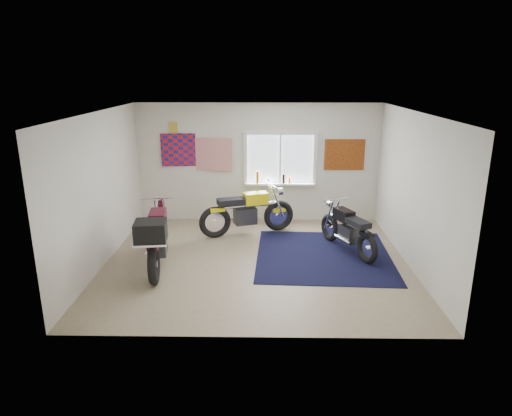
{
  "coord_description": "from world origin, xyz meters",
  "views": [
    {
      "loc": [
        0.12,
        -7.75,
        3.35
      ],
      "look_at": [
        -0.02,
        0.4,
        0.91
      ],
      "focal_mm": 32.0,
      "sensor_mm": 36.0,
      "label": 1
    }
  ],
  "objects_px": {
    "navy_rug": "(323,255)",
    "maroon_tourer": "(156,238)",
    "black_chrome_bike": "(348,231)",
    "yellow_triumph": "(247,213)"
  },
  "relations": [
    {
      "from": "navy_rug",
      "to": "maroon_tourer",
      "type": "distance_m",
      "value": 3.12
    },
    {
      "from": "navy_rug",
      "to": "black_chrome_bike",
      "type": "relative_size",
      "value": 1.51
    },
    {
      "from": "maroon_tourer",
      "to": "navy_rug",
      "type": "bearing_deg",
      "value": -84.53
    },
    {
      "from": "navy_rug",
      "to": "maroon_tourer",
      "type": "xyz_separation_m",
      "value": [
        -3.0,
        -0.66,
        0.58
      ]
    },
    {
      "from": "yellow_triumph",
      "to": "black_chrome_bike",
      "type": "bearing_deg",
      "value": -45.51
    },
    {
      "from": "yellow_triumph",
      "to": "maroon_tourer",
      "type": "height_order",
      "value": "maroon_tourer"
    },
    {
      "from": "black_chrome_bike",
      "to": "navy_rug",
      "type": "bearing_deg",
      "value": 93.56
    },
    {
      "from": "yellow_triumph",
      "to": "black_chrome_bike",
      "type": "relative_size",
      "value": 1.18
    },
    {
      "from": "black_chrome_bike",
      "to": "maroon_tourer",
      "type": "relative_size",
      "value": 0.77
    },
    {
      "from": "navy_rug",
      "to": "yellow_triumph",
      "type": "xyz_separation_m",
      "value": [
        -1.49,
        1.21,
        0.46
      ]
    }
  ]
}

